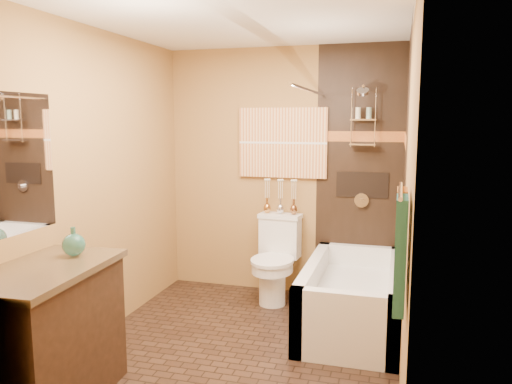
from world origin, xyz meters
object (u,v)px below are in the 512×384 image
(sunset_painting, at_px, (283,143))
(vanity, at_px, (44,337))
(toilet, at_px, (276,258))
(bathtub, at_px, (353,302))

(sunset_painting, relative_size, vanity, 0.86)
(vanity, bearing_deg, toilet, 63.99)
(sunset_painting, distance_m, bathtub, 1.71)
(bathtub, height_order, toilet, toilet)
(sunset_painting, height_order, bathtub, sunset_painting)
(sunset_painting, relative_size, bathtub, 0.60)
(sunset_painting, distance_m, toilet, 1.16)
(bathtub, relative_size, toilet, 1.79)
(sunset_painting, xyz_separation_m, bathtub, (0.80, -0.73, -1.33))
(sunset_painting, bearing_deg, toilet, -90.00)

